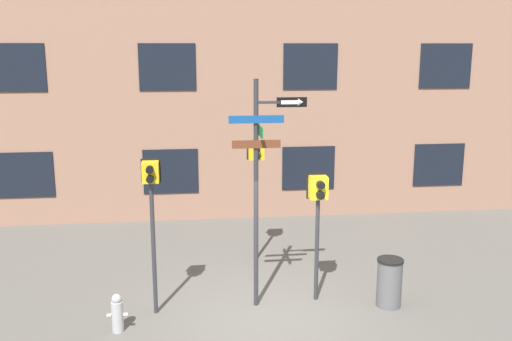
{
  "coord_description": "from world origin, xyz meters",
  "views": [
    {
      "loc": [
        -1.44,
        -9.77,
        4.95
      ],
      "look_at": [
        -0.23,
        0.51,
        2.69
      ],
      "focal_mm": 40.0,
      "sensor_mm": 36.0,
      "label": 1
    }
  ],
  "objects_px": {
    "pedestrian_signal_left": "(151,196)",
    "fire_hydrant": "(117,313)",
    "pedestrian_signal_across": "(256,168)",
    "street_sign_pole": "(260,174)",
    "pedestrian_signal_right": "(318,201)",
    "trash_bin": "(389,282)"
  },
  "relations": [
    {
      "from": "pedestrian_signal_left",
      "to": "fire_hydrant",
      "type": "height_order",
      "value": "pedestrian_signal_left"
    },
    {
      "from": "fire_hydrant",
      "to": "pedestrian_signal_right",
      "type": "bearing_deg",
      "value": 13.03
    },
    {
      "from": "street_sign_pole",
      "to": "pedestrian_signal_right",
      "type": "height_order",
      "value": "street_sign_pole"
    },
    {
      "from": "street_sign_pole",
      "to": "pedestrian_signal_across",
      "type": "bearing_deg",
      "value": 84.91
    },
    {
      "from": "street_sign_pole",
      "to": "pedestrian_signal_across",
      "type": "height_order",
      "value": "street_sign_pole"
    },
    {
      "from": "fire_hydrant",
      "to": "street_sign_pole",
      "type": "bearing_deg",
      "value": 16.08
    },
    {
      "from": "street_sign_pole",
      "to": "pedestrian_signal_left",
      "type": "distance_m",
      "value": 2.03
    },
    {
      "from": "pedestrian_signal_left",
      "to": "pedestrian_signal_right",
      "type": "bearing_deg",
      "value": 4.05
    },
    {
      "from": "pedestrian_signal_right",
      "to": "pedestrian_signal_across",
      "type": "xyz_separation_m",
      "value": [
        -0.92,
        2.34,
        0.18
      ]
    },
    {
      "from": "pedestrian_signal_right",
      "to": "fire_hydrant",
      "type": "height_order",
      "value": "pedestrian_signal_right"
    },
    {
      "from": "pedestrian_signal_right",
      "to": "fire_hydrant",
      "type": "relative_size",
      "value": 3.63
    },
    {
      "from": "street_sign_pole",
      "to": "pedestrian_signal_right",
      "type": "relative_size",
      "value": 1.72
    },
    {
      "from": "pedestrian_signal_across",
      "to": "trash_bin",
      "type": "height_order",
      "value": "pedestrian_signal_across"
    },
    {
      "from": "pedestrian_signal_left",
      "to": "trash_bin",
      "type": "bearing_deg",
      "value": -2.91
    },
    {
      "from": "street_sign_pole",
      "to": "pedestrian_signal_right",
      "type": "bearing_deg",
      "value": 5.76
    },
    {
      "from": "fire_hydrant",
      "to": "pedestrian_signal_across",
      "type": "bearing_deg",
      "value": 48.44
    },
    {
      "from": "pedestrian_signal_right",
      "to": "trash_bin",
      "type": "distance_m",
      "value": 2.1
    },
    {
      "from": "pedestrian_signal_across",
      "to": "pedestrian_signal_left",
      "type": "bearing_deg",
      "value": -130.89
    },
    {
      "from": "street_sign_pole",
      "to": "fire_hydrant",
      "type": "distance_m",
      "value": 3.57
    },
    {
      "from": "pedestrian_signal_across",
      "to": "fire_hydrant",
      "type": "distance_m",
      "value": 4.69
    },
    {
      "from": "street_sign_pole",
      "to": "pedestrian_signal_right",
      "type": "distance_m",
      "value": 1.29
    },
    {
      "from": "pedestrian_signal_across",
      "to": "trash_bin",
      "type": "xyz_separation_m",
      "value": [
        2.27,
        -2.8,
        -1.73
      ]
    }
  ]
}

